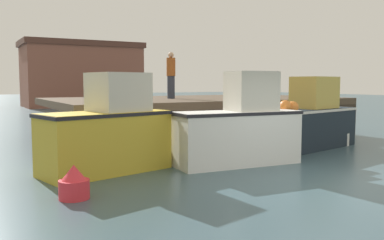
# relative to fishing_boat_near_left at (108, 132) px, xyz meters

# --- Properties ---
(ground) EXTENTS (120.00, 160.00, 0.10)m
(ground) POSITION_rel_fishing_boat_near_left_xyz_m (3.56, -3.56, -1.02)
(ground) COLOR #38515B
(pier) EXTENTS (11.31, 6.41, 1.54)m
(pier) POSITION_rel_fishing_boat_near_left_xyz_m (5.27, 4.44, 0.29)
(pier) COLOR brown
(pier) RESTS_ON ground
(fishing_boat_near_left) EXTENTS (3.29, 2.00, 2.38)m
(fishing_boat_near_left) POSITION_rel_fishing_boat_near_left_xyz_m (0.00, 0.00, 0.00)
(fishing_boat_near_left) COLOR gold
(fishing_boat_near_left) RESTS_ON ground
(fishing_boat_near_right) EXTENTS (3.45, 1.39, 2.43)m
(fishing_boat_near_right) POSITION_rel_fishing_boat_near_left_xyz_m (3.30, -0.80, -0.02)
(fishing_boat_near_right) COLOR silver
(fishing_boat_near_right) RESTS_ON ground
(fishing_boat_mid) EXTENTS (4.46, 2.23, 2.34)m
(fishing_boat_mid) POSITION_rel_fishing_boat_near_left_xyz_m (6.67, 0.26, -0.07)
(fishing_boat_mid) COLOR #19232D
(fishing_boat_mid) RESTS_ON ground
(rowboat) EXTENTS (1.76, 0.95, 0.47)m
(rowboat) POSITION_rel_fishing_boat_near_left_xyz_m (7.65, 0.43, -0.75)
(rowboat) COLOR silver
(rowboat) RESTS_ON ground
(dockworker) EXTENTS (0.34, 0.34, 1.78)m
(dockworker) POSITION_rel_fishing_boat_near_left_xyz_m (4.10, 4.79, 1.47)
(dockworker) COLOR #2D3342
(dockworker) RESTS_ON pier
(warehouse) EXTENTS (10.63, 5.60, 5.89)m
(warehouse) POSITION_rel_fishing_boat_near_left_xyz_m (7.13, 29.31, 2.00)
(warehouse) COLOR brown
(warehouse) RESTS_ON ground
(mooring_buoy_foreground) EXTENTS (0.56, 0.56, 0.64)m
(mooring_buoy_foreground) POSITION_rel_fishing_boat_near_left_xyz_m (-1.29, -1.96, -0.68)
(mooring_buoy_foreground) COLOR red
(mooring_buoy_foreground) RESTS_ON ground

